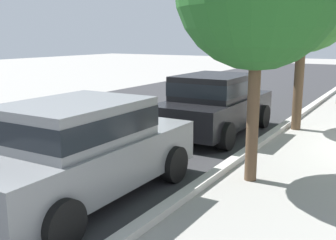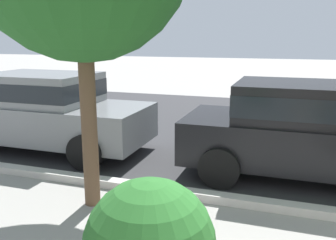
{
  "view_description": "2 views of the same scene",
  "coord_description": "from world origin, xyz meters",
  "views": [
    {
      "loc": [
        -10.01,
        0.1,
        2.49
      ],
      "look_at": [
        -3.0,
        4.27,
        0.8
      ],
      "focal_mm": 42.83,
      "sensor_mm": 36.0,
      "label": 1
    },
    {
      "loc": [
        -0.95,
        -1.8,
        2.25
      ],
      "look_at": [
        -3.0,
        4.27,
        0.8
      ],
      "focal_mm": 38.92,
      "sensor_mm": 36.0,
      "label": 2
    }
  ],
  "objects": [
    {
      "name": "parked_car_black",
      "position": [
        -0.61,
        4.27,
        0.84
      ],
      "size": [
        4.11,
        1.93,
        1.56
      ],
      "color": "black",
      "rests_on": "ground"
    },
    {
      "name": "street_surface",
      "position": [
        0.0,
        7.5,
        0.0
      ],
      "size": [
        60.0,
        9.0,
        0.01
      ],
      "primitive_type": "cube",
      "color": "#2D2D30",
      "rests_on": "ground"
    },
    {
      "name": "parked_car_grey",
      "position": [
        -5.61,
        4.27,
        0.84
      ],
      "size": [
        4.11,
        1.93,
        1.56
      ],
      "color": "slate",
      "rests_on": "ground"
    }
  ]
}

